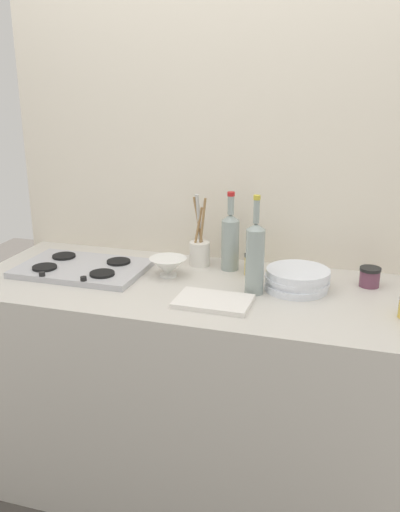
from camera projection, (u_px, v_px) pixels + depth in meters
The scene contains 12 objects.
ground_plane at pixel (200, 480), 2.35m from camera, with size 6.00×6.00×0.00m, color #47423D.
counter_block at pixel (200, 389), 2.21m from camera, with size 1.80×0.70×0.90m, color beige.
backsplash_panel at pixel (226, 188), 2.32m from camera, with size 1.90×0.06×2.41m, color beige.
stovetop_hob at pixel (82, 268), 2.23m from camera, with size 0.51×0.34×0.04m.
plate_stack at pixel (297, 279), 2.03m from camera, with size 0.24×0.24×0.08m.
wine_bottle_leftmost at pixel (230, 240), 2.22m from camera, with size 0.07×0.07×0.32m.
wine_bottle_mid_left at pixel (255, 257), 1.96m from camera, with size 0.07×0.07×0.37m.
mixing_bowl at pixel (168, 266), 2.16m from camera, with size 0.15×0.15×0.08m.
utensil_crock at pixel (200, 250), 2.28m from camera, with size 0.09×0.09×0.31m.
condiment_jar_rear at pixel (251, 264), 2.17m from camera, with size 0.05×0.05×0.09m.
condiment_jar_spare at pixel (370, 277), 2.06m from camera, with size 0.08×0.08×0.07m.
cutting_board at pixel (213, 301), 1.91m from camera, with size 0.26×0.18×0.02m, color silver.
Camera 1 is at (0.55, -1.85, 1.66)m, focal length 38.29 mm.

